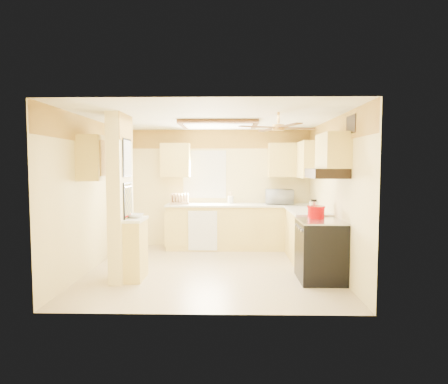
{
  "coord_description": "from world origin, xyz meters",
  "views": [
    {
      "loc": [
        0.33,
        -6.14,
        1.73
      ],
      "look_at": [
        0.2,
        0.35,
        1.28
      ],
      "focal_mm": 30.0,
      "sensor_mm": 36.0,
      "label": 1
    }
  ],
  "objects_px": {
    "kettle": "(314,207)",
    "microwave": "(279,197)",
    "dutch_oven": "(316,212)",
    "stove": "(320,250)",
    "bowl": "(135,216)"
  },
  "relations": [
    {
      "from": "stove",
      "to": "kettle",
      "type": "distance_m",
      "value": 0.9
    },
    {
      "from": "kettle",
      "to": "microwave",
      "type": "bearing_deg",
      "value": 104.86
    },
    {
      "from": "bowl",
      "to": "kettle",
      "type": "bearing_deg",
      "value": 12.43
    },
    {
      "from": "stove",
      "to": "bowl",
      "type": "relative_size",
      "value": 3.79
    },
    {
      "from": "stove",
      "to": "kettle",
      "type": "height_order",
      "value": "kettle"
    },
    {
      "from": "microwave",
      "to": "bowl",
      "type": "height_order",
      "value": "microwave"
    },
    {
      "from": "microwave",
      "to": "bowl",
      "type": "xyz_separation_m",
      "value": [
        -2.46,
        -2.1,
        -0.12
      ]
    },
    {
      "from": "bowl",
      "to": "dutch_oven",
      "type": "height_order",
      "value": "dutch_oven"
    },
    {
      "from": "microwave",
      "to": "dutch_oven",
      "type": "relative_size",
      "value": 1.97
    },
    {
      "from": "microwave",
      "to": "dutch_oven",
      "type": "distance_m",
      "value": 1.91
    },
    {
      "from": "stove",
      "to": "kettle",
      "type": "relative_size",
      "value": 4.02
    },
    {
      "from": "microwave",
      "to": "kettle",
      "type": "height_order",
      "value": "microwave"
    },
    {
      "from": "dutch_oven",
      "to": "kettle",
      "type": "height_order",
      "value": "kettle"
    },
    {
      "from": "dutch_oven",
      "to": "kettle",
      "type": "xyz_separation_m",
      "value": [
        0.05,
        0.41,
        0.04
      ]
    },
    {
      "from": "dutch_oven",
      "to": "kettle",
      "type": "relative_size",
      "value": 1.23
    }
  ]
}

